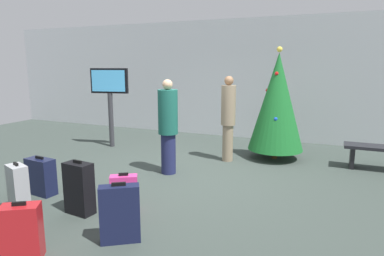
{
  "coord_description": "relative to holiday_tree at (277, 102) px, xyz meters",
  "views": [
    {
      "loc": [
        2.51,
        -5.56,
        2.03
      ],
      "look_at": [
        0.17,
        -0.06,
        0.9
      ],
      "focal_mm": 31.34,
      "sensor_mm": 36.0,
      "label": 1
    }
  ],
  "objects": [
    {
      "name": "ground_plane",
      "position": [
        -1.39,
        -1.72,
        -1.25
      ],
      "size": [
        16.0,
        16.0,
        0.0
      ],
      "primitive_type": "plane",
      "color": "#38423D"
    },
    {
      "name": "holiday_tree",
      "position": [
        0.0,
        0.0,
        0.0
      ],
      "size": [
        1.18,
        1.18,
        2.41
      ],
      "color": "#4C3319",
      "rests_on": "ground_plane"
    },
    {
      "name": "suitcase_5",
      "position": [
        -1.05,
        -4.3,
        -0.91
      ],
      "size": [
        0.47,
        0.39,
        0.72
      ],
      "color": "#141938",
      "rests_on": "ground_plane"
    },
    {
      "name": "waiting_bench",
      "position": [
        2.03,
        -0.06,
        -0.89
      ],
      "size": [
        1.32,
        0.44,
        0.48
      ],
      "color": "black",
      "rests_on": "ground_plane"
    },
    {
      "name": "suitcase_1",
      "position": [
        -2.01,
        -3.88,
        -0.89
      ],
      "size": [
        0.42,
        0.26,
        0.76
      ],
      "color": "black",
      "rests_on": "ground_plane"
    },
    {
      "name": "traveller_1",
      "position": [
        -1.68,
        -1.83,
        -0.32
      ],
      "size": [
        0.52,
        0.52,
        1.77
      ],
      "color": "#1E234C",
      "rests_on": "ground_plane"
    },
    {
      "name": "suitcase_7",
      "position": [
        -2.79,
        -4.2,
        -0.9
      ],
      "size": [
        0.37,
        0.3,
        0.73
      ],
      "color": "#9EA0A5",
      "rests_on": "ground_plane"
    },
    {
      "name": "suitcase_4",
      "position": [
        -3.06,
        -3.56,
        -0.96
      ],
      "size": [
        0.5,
        0.28,
        0.62
      ],
      "color": "#141938",
      "rests_on": "ground_plane"
    },
    {
      "name": "suitcase_0",
      "position": [
        -1.78,
        -5.0,
        -0.94
      ],
      "size": [
        0.44,
        0.39,
        0.64
      ],
      "color": "#B2191E",
      "rests_on": "ground_plane"
    },
    {
      "name": "traveller_0",
      "position": [
        -0.9,
        -0.58,
        -0.28
      ],
      "size": [
        0.35,
        0.35,
        1.8
      ],
      "color": "gray",
      "rests_on": "ground_plane"
    },
    {
      "name": "suitcase_3",
      "position": [
        -1.5,
        -3.56,
        -0.99
      ],
      "size": [
        0.41,
        0.33,
        0.55
      ],
      "color": "#E5388C",
      "rests_on": "ground_plane"
    },
    {
      "name": "flight_info_kiosk",
      "position": [
        -3.97,
        -0.49,
        0.13
      ],
      "size": [
        0.94,
        0.29,
        1.95
      ],
      "color": "#333338",
      "rests_on": "ground_plane"
    },
    {
      "name": "back_wall",
      "position": [
        -1.39,
        1.95,
        0.39
      ],
      "size": [
        16.0,
        0.2,
        3.27
      ],
      "primitive_type": "cube",
      "color": "#B7BCC1",
      "rests_on": "ground_plane"
    }
  ]
}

